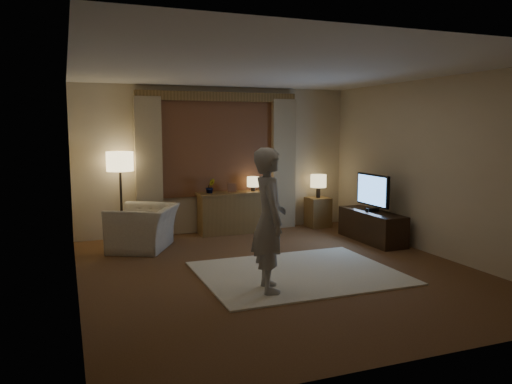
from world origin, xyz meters
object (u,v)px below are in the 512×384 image
armchair (144,228)px  sideboard (232,214)px  side_table (318,212)px  tv_stand (372,226)px  person (269,220)px

armchair → sideboard: bearing=138.6°
sideboard → armchair: sideboard is taller
side_table → tv_stand: size_ratio=0.40×
armchair → side_table: size_ratio=1.85×
tv_stand → person: (-2.59, -1.78, 0.59)m
side_table → person: 3.98m
sideboard → tv_stand: 2.45m
person → side_table: bearing=-26.0°
tv_stand → sideboard: bearing=143.5°
armchair → tv_stand: 3.72m
sideboard → person: size_ratio=0.73×
armchair → person: (1.04, -2.58, 0.50)m
sideboard → side_table: size_ratio=2.14×
person → tv_stand: bearing=-45.4°
sideboard → person: bearing=-100.9°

